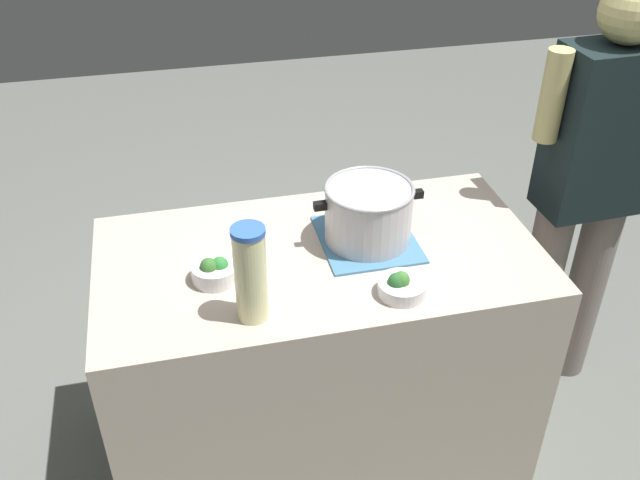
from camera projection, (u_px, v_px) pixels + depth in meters
ground_plane at (320, 439)px, 2.64m from camera, size 8.00×8.00×0.00m
counter_slab at (320, 356)px, 2.39m from camera, size 1.36×0.72×0.86m
dish_cloth at (367, 239)px, 2.21m from camera, size 0.29×0.33×0.01m
cooking_pot at (368, 212)px, 2.15m from camera, size 0.34×0.28×0.19m
lemonade_pitcher at (251, 274)px, 1.83m from camera, size 0.09×0.09×0.28m
broccoli_bowl_front at (215, 271)px, 2.03m from camera, size 0.14×0.14×0.08m
broccoli_bowl_center at (401, 286)px, 1.97m from camera, size 0.14×0.14×0.08m
person_cook at (588, 188)px, 2.45m from camera, size 0.50×0.21×1.59m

